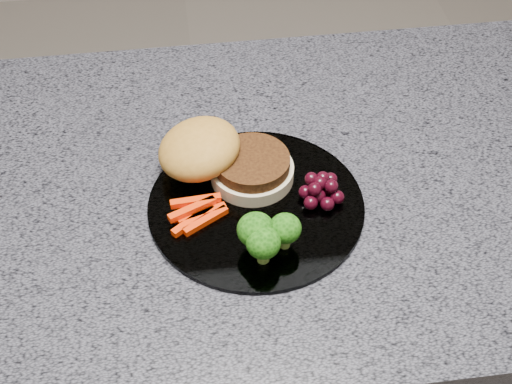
{
  "coord_description": "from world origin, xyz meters",
  "views": [
    {
      "loc": [
        -0.05,
        -0.62,
        1.53
      ],
      "look_at": [
        0.03,
        -0.05,
        0.93
      ],
      "focal_mm": 50.0,
      "sensor_mm": 36.0,
      "label": 1
    }
  ],
  "objects_px": {
    "plate": "(256,205)",
    "burger": "(218,158)",
    "island_cabinet": "(238,372)",
    "grape_bunch": "(321,189)"
  },
  "relations": [
    {
      "from": "plate",
      "to": "burger",
      "type": "relative_size",
      "value": 1.45
    },
    {
      "from": "island_cabinet",
      "to": "burger",
      "type": "relative_size",
      "value": 6.68
    },
    {
      "from": "plate",
      "to": "grape_bunch",
      "type": "distance_m",
      "value": 0.08
    },
    {
      "from": "burger",
      "to": "grape_bunch",
      "type": "xyz_separation_m",
      "value": [
        0.12,
        -0.06,
        -0.01
      ]
    },
    {
      "from": "island_cabinet",
      "to": "grape_bunch",
      "type": "distance_m",
      "value": 0.5
    },
    {
      "from": "island_cabinet",
      "to": "plate",
      "type": "distance_m",
      "value": 0.48
    },
    {
      "from": "grape_bunch",
      "to": "plate",
      "type": "bearing_deg",
      "value": -179.64
    },
    {
      "from": "plate",
      "to": "burger",
      "type": "height_order",
      "value": "burger"
    },
    {
      "from": "plate",
      "to": "burger",
      "type": "distance_m",
      "value": 0.08
    },
    {
      "from": "plate",
      "to": "island_cabinet",
      "type": "bearing_deg",
      "value": 118.84
    }
  ]
}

